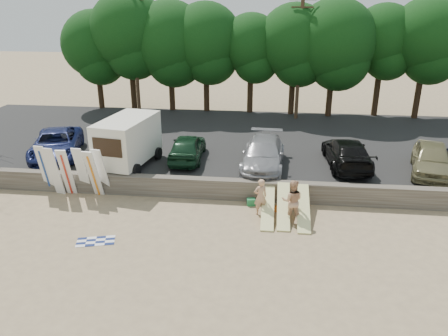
{
  "coord_description": "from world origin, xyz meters",
  "views": [
    {
      "loc": [
        0.28,
        -16.13,
        9.14
      ],
      "look_at": [
        -1.91,
        3.0,
        1.58
      ],
      "focal_mm": 35.0,
      "sensor_mm": 36.0,
      "label": 1
    }
  ],
  "objects_px": {
    "car_0": "(56,144)",
    "beachgoer_a": "(260,197)",
    "car_1": "(187,147)",
    "beachgoer_b": "(292,201)",
    "car_3": "(347,153)",
    "cooler": "(251,202)",
    "car_2": "(263,154)",
    "box_trailer": "(128,140)",
    "car_4": "(432,159)"
  },
  "relations": [
    {
      "from": "box_trailer",
      "to": "car_1",
      "type": "relative_size",
      "value": 1.03
    },
    {
      "from": "car_2",
      "to": "car_4",
      "type": "relative_size",
      "value": 1.14
    },
    {
      "from": "beachgoer_b",
      "to": "cooler",
      "type": "distance_m",
      "value": 2.4
    },
    {
      "from": "car_3",
      "to": "cooler",
      "type": "distance_m",
      "value": 6.33
    },
    {
      "from": "box_trailer",
      "to": "car_2",
      "type": "height_order",
      "value": "box_trailer"
    },
    {
      "from": "beachgoer_b",
      "to": "car_4",
      "type": "bearing_deg",
      "value": -145.54
    },
    {
      "from": "box_trailer",
      "to": "beachgoer_b",
      "type": "height_order",
      "value": "box_trailer"
    },
    {
      "from": "car_3",
      "to": "car_4",
      "type": "xyz_separation_m",
      "value": [
        4.12,
        -0.57,
        0.04
      ]
    },
    {
      "from": "beachgoer_a",
      "to": "cooler",
      "type": "bearing_deg",
      "value": -84.61
    },
    {
      "from": "car_2",
      "to": "car_1",
      "type": "bearing_deg",
      "value": 172.16
    },
    {
      "from": "cooler",
      "to": "car_2",
      "type": "bearing_deg",
      "value": 70.41
    },
    {
      "from": "car_4",
      "to": "cooler",
      "type": "bearing_deg",
      "value": -144.72
    },
    {
      "from": "car_0",
      "to": "car_2",
      "type": "distance_m",
      "value": 11.65
    },
    {
      "from": "car_0",
      "to": "cooler",
      "type": "bearing_deg",
      "value": -34.93
    },
    {
      "from": "car_0",
      "to": "car_1",
      "type": "distance_m",
      "value": 7.45
    },
    {
      "from": "car_1",
      "to": "car_3",
      "type": "distance_m",
      "value": 8.6
    },
    {
      "from": "box_trailer",
      "to": "cooler",
      "type": "distance_m",
      "value": 7.45
    },
    {
      "from": "car_2",
      "to": "cooler",
      "type": "distance_m",
      "value": 3.41
    },
    {
      "from": "beachgoer_a",
      "to": "cooler",
      "type": "relative_size",
      "value": 4.47
    },
    {
      "from": "car_1",
      "to": "car_3",
      "type": "bearing_deg",
      "value": 177.76
    },
    {
      "from": "car_1",
      "to": "cooler",
      "type": "height_order",
      "value": "car_1"
    },
    {
      "from": "car_0",
      "to": "cooler",
      "type": "xyz_separation_m",
      "value": [
        11.2,
        -3.58,
        -1.28
      ]
    },
    {
      "from": "box_trailer",
      "to": "car_0",
      "type": "relative_size",
      "value": 0.82
    },
    {
      "from": "box_trailer",
      "to": "car_4",
      "type": "distance_m",
      "value": 15.66
    },
    {
      "from": "box_trailer",
      "to": "car_1",
      "type": "distance_m",
      "value": 3.27
    },
    {
      "from": "box_trailer",
      "to": "cooler",
      "type": "xyz_separation_m",
      "value": [
        6.68,
        -2.62,
        -2.0
      ]
    },
    {
      "from": "box_trailer",
      "to": "car_3",
      "type": "xyz_separation_m",
      "value": [
        11.51,
        1.27,
        -0.72
      ]
    },
    {
      "from": "car_2",
      "to": "car_3",
      "type": "xyz_separation_m",
      "value": [
        4.4,
        0.76,
        -0.01
      ]
    },
    {
      "from": "car_0",
      "to": "beachgoer_a",
      "type": "distance_m",
      "value": 12.48
    },
    {
      "from": "beachgoer_b",
      "to": "cooler",
      "type": "relative_size",
      "value": 5.03
    },
    {
      "from": "box_trailer",
      "to": "car_4",
      "type": "height_order",
      "value": "box_trailer"
    },
    {
      "from": "car_0",
      "to": "cooler",
      "type": "distance_m",
      "value": 11.83
    },
    {
      "from": "car_1",
      "to": "beachgoer_a",
      "type": "height_order",
      "value": "car_1"
    },
    {
      "from": "car_1",
      "to": "beachgoer_b",
      "type": "xyz_separation_m",
      "value": [
        5.59,
        -5.22,
        -0.47
      ]
    },
    {
      "from": "car_3",
      "to": "beachgoer_b",
      "type": "bearing_deg",
      "value": 56.85
    },
    {
      "from": "car_3",
      "to": "beachgoer_b",
      "type": "height_order",
      "value": "car_3"
    },
    {
      "from": "car_1",
      "to": "car_4",
      "type": "bearing_deg",
      "value": 175.19
    },
    {
      "from": "car_3",
      "to": "car_0",
      "type": "bearing_deg",
      "value": -2.11
    },
    {
      "from": "car_1",
      "to": "car_2",
      "type": "relative_size",
      "value": 0.82
    },
    {
      "from": "car_3",
      "to": "cooler",
      "type": "height_order",
      "value": "car_3"
    },
    {
      "from": "car_2",
      "to": "beachgoer_a",
      "type": "bearing_deg",
      "value": -87.31
    },
    {
      "from": "car_1",
      "to": "cooler",
      "type": "relative_size",
      "value": 11.18
    },
    {
      "from": "car_1",
      "to": "beachgoer_b",
      "type": "bearing_deg",
      "value": 134.75
    },
    {
      "from": "car_1",
      "to": "beachgoer_a",
      "type": "distance_m",
      "value": 6.36
    },
    {
      "from": "box_trailer",
      "to": "car_4",
      "type": "xyz_separation_m",
      "value": [
        15.63,
        0.69,
        -0.68
      ]
    },
    {
      "from": "car_2",
      "to": "cooler",
      "type": "xyz_separation_m",
      "value": [
        -0.44,
        -3.13,
        -1.29
      ]
    },
    {
      "from": "car_0",
      "to": "beachgoer_b",
      "type": "relative_size",
      "value": 2.79
    },
    {
      "from": "car_3",
      "to": "cooler",
      "type": "relative_size",
      "value": 13.4
    },
    {
      "from": "car_1",
      "to": "box_trailer",
      "type": "bearing_deg",
      "value": 21.41
    },
    {
      "from": "car_4",
      "to": "beachgoer_a",
      "type": "distance_m",
      "value": 9.48
    }
  ]
}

